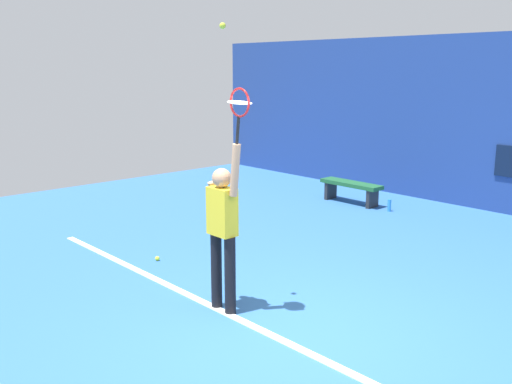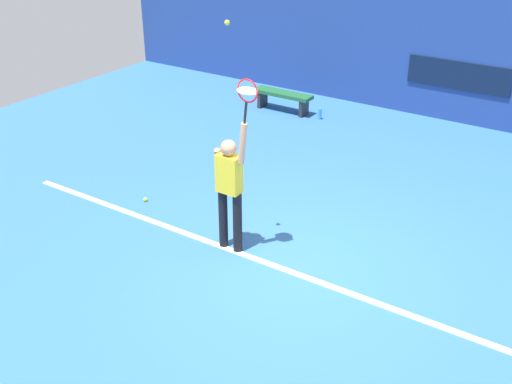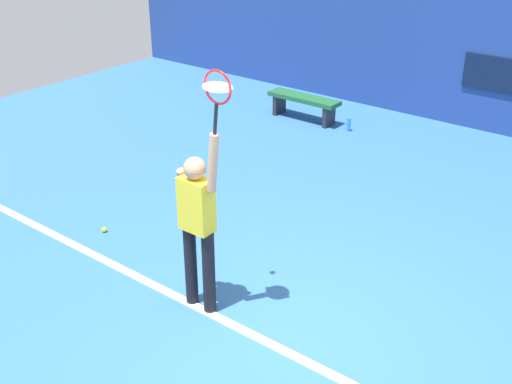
% 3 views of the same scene
% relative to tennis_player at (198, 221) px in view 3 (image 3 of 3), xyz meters
% --- Properties ---
extents(ground_plane, '(18.00, 18.00, 0.00)m').
position_rel_tennis_player_xyz_m(ground_plane, '(1.01, 0.09, -1.01)').
color(ground_plane, '#2D609E').
extents(court_baseline, '(10.00, 0.10, 0.01)m').
position_rel_tennis_player_xyz_m(court_baseline, '(1.01, -0.05, -1.01)').
color(court_baseline, white).
rests_on(court_baseline, ground_plane).
extents(tennis_player, '(0.55, 0.31, 1.99)m').
position_rel_tennis_player_xyz_m(tennis_player, '(0.00, 0.00, 0.00)').
color(tennis_player, black).
rests_on(tennis_player, ground_plane).
extents(tennis_racket, '(0.35, 0.27, 0.62)m').
position_rel_tennis_player_xyz_m(tennis_racket, '(0.31, -0.00, 1.38)').
color(tennis_racket, black).
extents(court_bench, '(1.40, 0.36, 0.45)m').
position_rel_tennis_player_xyz_m(court_bench, '(-2.44, 5.43, -0.67)').
color(court_bench, '#1E592D').
rests_on(court_bench, ground_plane).
extents(water_bottle, '(0.07, 0.07, 0.24)m').
position_rel_tennis_player_xyz_m(water_bottle, '(-1.47, 5.43, -0.89)').
color(water_bottle, '#338CD8').
rests_on(water_bottle, ground_plane).
extents(spare_ball, '(0.07, 0.07, 0.07)m').
position_rel_tennis_player_xyz_m(spare_ball, '(-2.03, 0.40, -0.98)').
color(spare_ball, '#CCE033').
rests_on(spare_ball, ground_plane).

